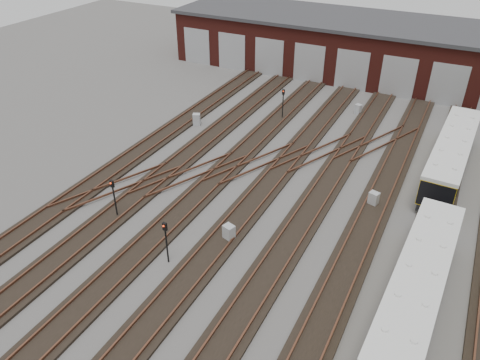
% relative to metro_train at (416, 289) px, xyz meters
% --- Properties ---
extents(ground, '(120.00, 120.00, 0.00)m').
position_rel_metro_train_xyz_m(ground, '(-10.00, -3.48, -1.76)').
color(ground, '#423F3D').
rests_on(ground, ground).
extents(track_network, '(30.40, 70.00, 0.33)m').
position_rel_metro_train_xyz_m(track_network, '(-10.17, -2.90, -1.65)').
color(track_network, black).
rests_on(track_network, ground).
extents(maintenance_shed, '(51.00, 12.50, 6.35)m').
position_rel_metro_train_xyz_m(maintenance_shed, '(-10.01, 36.49, 1.45)').
color(maintenance_shed, '#4E1813').
rests_on(maintenance_shed, ground).
extents(metro_train, '(3.02, 45.59, 2.79)m').
position_rel_metro_train_xyz_m(metro_train, '(0.00, 0.00, 0.00)').
color(metro_train, black).
rests_on(metro_train, ground).
extents(signal_mast_0, '(0.27, 0.26, 3.00)m').
position_rel_metro_train_xyz_m(signal_mast_0, '(-13.92, -2.61, 0.18)').
color(signal_mast_0, black).
rests_on(signal_mast_0, ground).
extents(signal_mast_1, '(0.28, 0.26, 2.99)m').
position_rel_metro_train_xyz_m(signal_mast_1, '(-19.70, -0.40, 0.17)').
color(signal_mast_1, black).
rests_on(signal_mast_1, ground).
extents(signal_mast_2, '(0.27, 0.25, 3.07)m').
position_rel_metro_train_xyz_m(signal_mast_2, '(-15.70, 19.69, 0.21)').
color(signal_mast_2, black).
rests_on(signal_mast_2, ground).
extents(signal_mast_3, '(0.25, 0.24, 2.99)m').
position_rel_metro_train_xyz_m(signal_mast_3, '(-0.76, 15.96, 0.14)').
color(signal_mast_3, black).
rests_on(signal_mast_3, ground).
extents(relay_cabinet_1, '(0.84, 0.79, 1.12)m').
position_rel_metro_train_xyz_m(relay_cabinet_1, '(-22.53, 14.76, -1.20)').
color(relay_cabinet_1, '#A1A3A6').
rests_on(relay_cabinet_1, ground).
extents(relay_cabinet_2, '(0.82, 0.75, 1.13)m').
position_rel_metro_train_xyz_m(relay_cabinet_2, '(-11.62, 0.95, -1.19)').
color(relay_cabinet_2, '#A1A3A6').
rests_on(relay_cabinet_2, ground).
extents(relay_cabinet_3, '(0.73, 0.68, 0.99)m').
position_rel_metro_train_xyz_m(relay_cabinet_3, '(-9.40, 24.34, -1.26)').
color(relay_cabinet_3, '#A1A3A6').
rests_on(relay_cabinet_3, ground).
extents(relay_cabinet_4, '(0.78, 0.70, 1.09)m').
position_rel_metro_train_xyz_m(relay_cabinet_4, '(-4.21, 9.07, -1.21)').
color(relay_cabinet_4, '#A1A3A6').
rests_on(relay_cabinet_4, ground).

